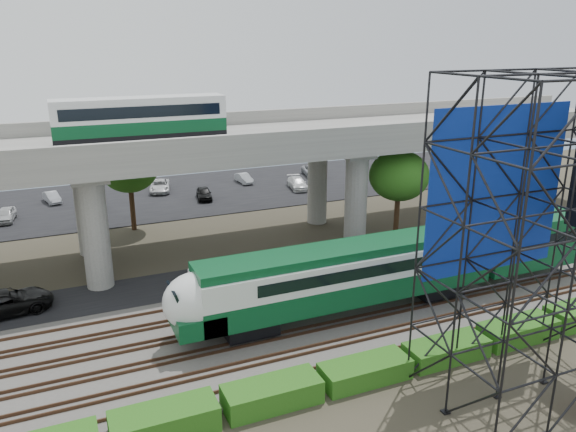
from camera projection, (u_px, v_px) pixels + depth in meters
name	position (u px, v px, depth m)	size (l,w,h in m)	color
ground	(310.00, 343.00, 31.53)	(140.00, 140.00, 0.00)	#474233
ballast_bed	(295.00, 326.00, 33.25)	(90.00, 12.00, 0.20)	slate
service_road	(248.00, 274.00, 40.71)	(90.00, 5.00, 0.08)	black
parking_lot	(176.00, 195.00, 61.27)	(90.00, 18.00, 0.08)	black
harbor_water	(142.00, 158.00, 80.53)	(140.00, 40.00, 0.03)	#41566A
rail_tracks	(295.00, 323.00, 33.19)	(90.00, 9.52, 0.16)	#472D1E
commuter_train	(380.00, 267.00, 34.57)	(29.30, 3.06, 4.30)	black
overpass	(216.00, 150.00, 42.88)	(80.00, 12.00, 12.40)	#9E9B93
scaffold_tower	(541.00, 246.00, 25.15)	(9.36, 6.36, 15.00)	black
hedge_strip	(365.00, 370.00, 27.98)	(34.60, 1.80, 1.20)	#205112
trees	(163.00, 188.00, 42.23)	(40.94, 16.94, 7.69)	#382314
suv	(6.00, 302.00, 34.52)	(2.52, 5.46, 1.52)	black
parked_cars	(194.00, 188.00, 61.38)	(36.53, 9.74, 1.27)	#BCBCBC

